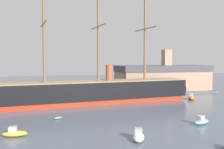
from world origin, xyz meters
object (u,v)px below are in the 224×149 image
tall_ship (98,91)px  motorboat_near_centre (139,136)px  motorboat_far_right (191,97)px  motorboat_mid_right (201,121)px  dockside_warehouse_right (162,79)px  seagull_in_flight (93,82)px  dinghy_alongside_bow (58,118)px  motorboat_mid_left (14,133)px

tall_ship → motorboat_near_centre: tall_ship is taller
motorboat_near_centre → motorboat_far_right: (32.57, 34.57, 0.05)m
tall_ship → motorboat_mid_right: size_ratio=15.35×
motorboat_near_centre → dockside_warehouse_right: bearing=59.3°
motorboat_mid_right → dockside_warehouse_right: (17.38, 49.95, 4.78)m
dockside_warehouse_right → tall_ship: bearing=-147.2°
dockside_warehouse_right → seagull_in_flight: 66.55m
motorboat_mid_right → dinghy_alongside_bow: 29.79m
tall_ship → motorboat_far_right: tall_ship is taller
tall_ship → dockside_warehouse_right: bearing=32.8°
motorboat_near_centre → seagull_in_flight: 11.31m
motorboat_near_centre → motorboat_mid_right: motorboat_near_centre is taller
tall_ship → seagull_in_flight: (-8.50, -32.79, 5.67)m
motorboat_near_centre → motorboat_mid_left: (-19.16, 7.50, -0.04)m
motorboat_mid_left → motorboat_mid_right: motorboat_mid_left is taller
motorboat_far_right → dockside_warehouse_right: size_ratio=0.12×
tall_ship → seagull_in_flight: 34.34m
motorboat_mid_right → dockside_warehouse_right: dockside_warehouse_right is taller
motorboat_far_right → dockside_warehouse_right: 21.79m
dinghy_alongside_bow → dockside_warehouse_right: size_ratio=0.06×
motorboat_mid_left → seagull_in_flight: bearing=-21.0°
motorboat_mid_right → seagull_in_flight: size_ratio=3.27×
motorboat_far_right → dinghy_alongside_bow: bearing=-159.7°
motorboat_near_centre → dinghy_alongside_bow: bearing=121.6°
seagull_in_flight → tall_ship: bearing=75.5°
tall_ship → motorboat_far_right: size_ratio=13.61×
dinghy_alongside_bow → seagull_in_flight: bearing=-74.0°
motorboat_mid_right → tall_ship: bearing=115.4°
tall_ship → motorboat_near_centre: size_ratio=14.45×
tall_ship → motorboat_near_centre: bearing=-92.7°
dinghy_alongside_bow → motorboat_far_right: (43.87, 16.23, 0.44)m
motorboat_mid_left → motorboat_far_right: motorboat_far_right is taller
motorboat_mid_left → motorboat_mid_right: bearing=-2.6°
dinghy_alongside_bow → seagull_in_flight: size_ratio=1.68×
motorboat_near_centre → dockside_warehouse_right: size_ratio=0.12×
motorboat_near_centre → seagull_in_flight: size_ratio=3.47×
motorboat_mid_right → dockside_warehouse_right: bearing=70.8°
motorboat_far_right → seagull_in_flight: size_ratio=3.68×
seagull_in_flight → motorboat_far_right: bearing=38.9°
motorboat_mid_right → seagull_in_flight: 24.38m
motorboat_mid_left → motorboat_far_right: bearing=27.6°
tall_ship → motorboat_mid_left: 35.07m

